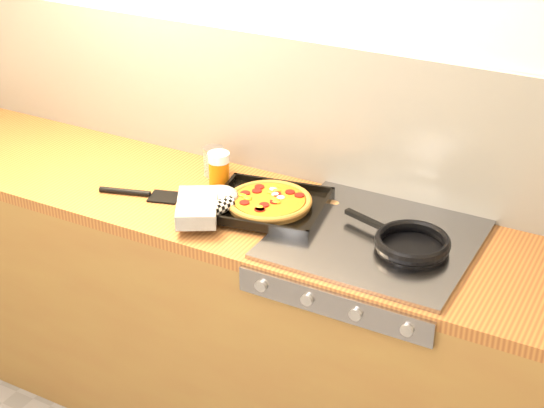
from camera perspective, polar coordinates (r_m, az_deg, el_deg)
The scene contains 9 objects.
room_shell at distance 2.87m, azimuth 1.18°, elevation 6.51°, with size 3.20×3.20×3.20m.
counter_run at distance 2.99m, azimuth -1.51°, elevation -7.91°, with size 3.20×0.62×0.90m.
stovetop at distance 2.58m, azimuth 7.07°, elevation -2.44°, with size 0.60×0.56×0.02m, color gray.
pizza_on_tray at distance 2.69m, azimuth -1.53°, elevation 0.07°, with size 0.48×0.47×0.06m.
frying_pan at distance 2.51m, azimuth 9.49°, elevation -2.66°, with size 0.40×0.29×0.04m.
tomato_can at distance 2.96m, azimuth -3.99°, elevation 2.92°, with size 0.10×0.10×0.11m.
juice_glass at distance 2.87m, azimuth -3.65°, elevation 2.38°, with size 0.08×0.08×0.13m.
wooden_spoon at distance 2.80m, azimuth 2.55°, elevation 0.50°, with size 0.30×0.05×0.02m.
black_spatula at distance 2.86m, azimuth -8.94°, elevation 0.69°, with size 0.28×0.13×0.02m.
Camera 1 is at (1.22, -0.99, 2.20)m, focal length 55.00 mm.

